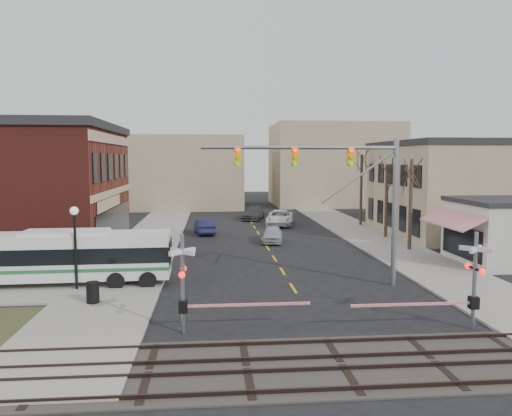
% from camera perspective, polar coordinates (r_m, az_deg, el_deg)
% --- Properties ---
extents(ground, '(160.00, 160.00, 0.00)m').
position_cam_1_polar(ground, '(25.21, 5.01, -10.30)').
color(ground, black).
rests_on(ground, ground).
extents(sidewalk_west, '(5.00, 60.00, 0.12)m').
position_cam_1_polar(sidewalk_west, '(44.68, -11.76, -3.27)').
color(sidewalk_west, gray).
rests_on(sidewalk_west, ground).
extents(sidewalk_east, '(5.00, 60.00, 0.12)m').
position_cam_1_polar(sidewalk_east, '(46.48, 12.23, -2.94)').
color(sidewalk_east, gray).
rests_on(sidewalk_east, ground).
extents(ballast_strip, '(160.00, 5.00, 0.06)m').
position_cam_1_polar(ballast_strip, '(17.82, 9.75, -17.19)').
color(ballast_strip, '#332D28').
rests_on(ballast_strip, ground).
extents(rail_tracks, '(160.00, 3.91, 0.14)m').
position_cam_1_polar(rail_tracks, '(17.78, 9.76, -16.93)').
color(rail_tracks, '#2D231E').
rests_on(rail_tracks, ground).
extents(tan_building, '(20.30, 15.30, 8.50)m').
position_cam_1_polar(tan_building, '(51.21, 25.82, 2.14)').
color(tan_building, '#9B8D6E').
rests_on(tan_building, ground).
extents(tree_east_a, '(0.28, 0.28, 6.75)m').
position_cam_1_polar(tree_east_a, '(38.94, 17.25, 0.37)').
color(tree_east_a, '#382B21').
rests_on(tree_east_a, sidewalk_east).
extents(tree_east_b, '(0.28, 0.28, 6.30)m').
position_cam_1_polar(tree_east_b, '(44.64, 14.68, 0.80)').
color(tree_east_b, '#382B21').
rests_on(tree_east_b, sidewalk_east).
extents(tree_east_c, '(0.28, 0.28, 7.20)m').
position_cam_1_polar(tree_east_c, '(52.25, 11.93, 2.05)').
color(tree_east_c, '#382B21').
rests_on(tree_east_c, sidewalk_east).
extents(transit_bus, '(11.23, 2.73, 2.88)m').
position_cam_1_polar(transit_bus, '(29.12, -20.86, -5.16)').
color(transit_bus, silver).
rests_on(transit_bus, ground).
extents(traffic_signal_mast, '(10.55, 0.30, 8.00)m').
position_cam_1_polar(traffic_signal_mast, '(26.97, 9.95, 3.13)').
color(traffic_signal_mast, gray).
rests_on(traffic_signal_mast, ground).
extents(rr_crossing_west, '(5.60, 1.36, 4.00)m').
position_cam_1_polar(rr_crossing_west, '(20.06, -7.13, -8.69)').
color(rr_crossing_west, gray).
rests_on(rr_crossing_west, ground).
extents(rr_crossing_east, '(5.60, 1.36, 4.00)m').
position_cam_1_polar(rr_crossing_east, '(22.01, 22.72, -7.80)').
color(rr_crossing_east, gray).
rests_on(rr_crossing_east, ground).
extents(street_lamp, '(0.44, 0.44, 4.34)m').
position_cam_1_polar(street_lamp, '(27.47, -20.00, -2.42)').
color(street_lamp, black).
rests_on(street_lamp, sidewalk_west).
extents(trash_bin, '(0.60, 0.60, 1.00)m').
position_cam_1_polar(trash_bin, '(25.15, -18.15, -9.14)').
color(trash_bin, black).
rests_on(trash_bin, sidewalk_west).
extents(car_a, '(2.20, 4.18, 1.36)m').
position_cam_1_polar(car_a, '(41.30, 1.88, -3.02)').
color(car_a, '#A9A9AE').
rests_on(car_a, ground).
extents(car_b, '(2.13, 4.47, 1.42)m').
position_cam_1_polar(car_b, '(46.15, -5.94, -2.09)').
color(car_b, '#19193E').
rests_on(car_b, ground).
extents(car_c, '(3.65, 6.02, 1.56)m').
position_cam_1_polar(car_c, '(51.77, 2.73, -1.13)').
color(car_c, white).
rests_on(car_c, ground).
extents(car_d, '(3.37, 5.26, 1.42)m').
position_cam_1_polar(car_d, '(56.66, -0.33, -0.61)').
color(car_d, '#38373C').
rests_on(car_d, ground).
extents(pedestrian_near, '(0.40, 0.60, 1.63)m').
position_cam_1_polar(pedestrian_near, '(29.85, -13.85, -6.07)').
color(pedestrian_near, '#544943').
rests_on(pedestrian_near, sidewalk_west).
extents(pedestrian_far, '(0.89, 0.93, 1.51)m').
position_cam_1_polar(pedestrian_far, '(33.41, -14.91, -4.95)').
color(pedestrian_far, '#323F58').
rests_on(pedestrian_far, sidewalk_west).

